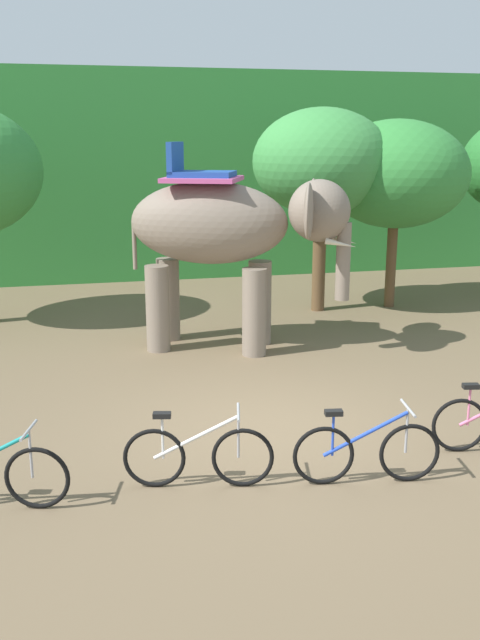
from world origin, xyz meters
TOP-DOWN VIEW (x-y plane):
  - ground_plane at (0.00, 0.00)m, footprint 80.00×80.00m
  - foliage_hedge at (0.00, 13.60)m, footprint 36.00×6.00m
  - tree_center_right at (2.87, 6.36)m, footprint 3.04×3.04m
  - tree_center at (4.61, 6.32)m, footprint 3.25×3.25m
  - elephant at (0.23, 3.93)m, footprint 4.20×2.88m
  - bike_white at (-1.23, -1.39)m, footprint 1.68×0.56m
  - bike_blue at (0.66, -1.72)m, footprint 1.70×0.52m

SIDE VIEW (x-z plane):
  - ground_plane at x=0.00m, z-range 0.00..0.00m
  - bike_white at x=-1.23m, z-range -0.07..0.85m
  - bike_blue at x=0.66m, z-range -0.07..0.85m
  - elephant at x=0.23m, z-range 0.31..4.09m
  - foliage_hedge at x=0.00m, z-range 0.00..5.61m
  - tree_center at x=4.61m, z-range 0.92..5.17m
  - tree_center_right at x=2.87m, z-range 1.07..5.57m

